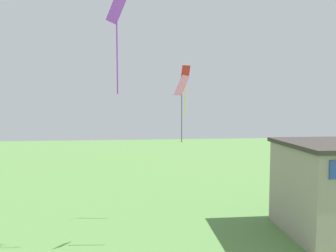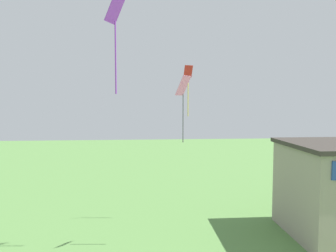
{
  "view_description": "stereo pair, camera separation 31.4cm",
  "coord_description": "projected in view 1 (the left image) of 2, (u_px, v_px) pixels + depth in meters",
  "views": [
    {
      "loc": [
        -1.42,
        -4.67,
        7.62
      ],
      "look_at": [
        0.0,
        9.11,
        6.57
      ],
      "focal_mm": 35.0,
      "sensor_mm": 36.0,
      "label": 1
    },
    {
      "loc": [
        -1.11,
        -4.7,
        7.62
      ],
      "look_at": [
        0.0,
        9.11,
        6.57
      ],
      "focal_mm": 35.0,
      "sensor_mm": 36.0,
      "label": 2
    }
  ],
  "objects": [
    {
      "name": "kite_purple_streamer",
      "position": [
        117.0,
        24.0,
        10.9
      ],
      "size": [
        0.7,
        0.82,
        3.26
      ],
      "color": "purple"
    },
    {
      "name": "kite_red_diamond",
      "position": [
        186.0,
        82.0,
        20.79
      ],
      "size": [
        0.61,
        0.4,
        3.23
      ],
      "color": "red"
    },
    {
      "name": "kite_pink_diamond",
      "position": [
        182.0,
        94.0,
        16.87
      ],
      "size": [
        0.89,
        0.94,
        3.44
      ],
      "color": "pink"
    }
  ]
}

